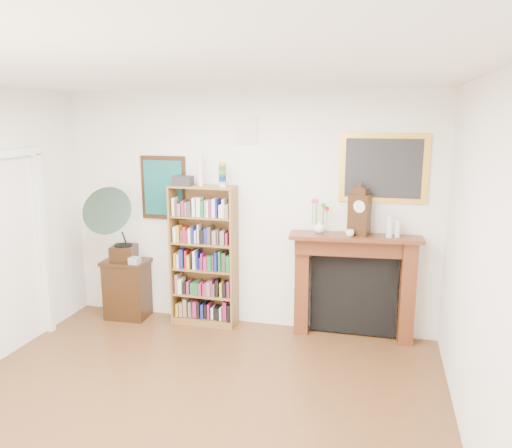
{
  "coord_description": "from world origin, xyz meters",
  "views": [
    {
      "loc": [
        1.53,
        -3.13,
        2.48
      ],
      "look_at": [
        0.34,
        1.6,
        1.45
      ],
      "focal_mm": 35.0,
      "sensor_mm": 36.0,
      "label": 1
    }
  ],
  "objects": [
    {
      "name": "bottle_right",
      "position": [
        1.73,
        2.34,
        1.32
      ],
      "size": [
        0.06,
        0.06,
        0.2
      ],
      "primitive_type": "cylinder",
      "color": "silver",
      "rests_on": "fireplace"
    },
    {
      "name": "bottle_left",
      "position": [
        1.65,
        2.32,
        1.34
      ],
      "size": [
        0.07,
        0.07,
        0.24
      ],
      "primitive_type": "cylinder",
      "color": "silver",
      "rests_on": "fireplace"
    },
    {
      "name": "fireplace",
      "position": [
        1.29,
        2.39,
        0.72
      ],
      "size": [
        1.47,
        0.46,
        1.22
      ],
      "rotation": [
        0.0,
        0.0,
        0.08
      ],
      "color": "#502512",
      "rests_on": "floor"
    },
    {
      "name": "mantel_clock",
      "position": [
        1.32,
        2.34,
        1.48
      ],
      "size": [
        0.26,
        0.2,
        0.53
      ],
      "rotation": [
        0.0,
        0.0,
        -0.4
      ],
      "color": "black",
      "rests_on": "fireplace"
    },
    {
      "name": "teacup",
      "position": [
        1.23,
        2.26,
        1.26
      ],
      "size": [
        0.09,
        0.09,
        0.07
      ],
      "primitive_type": "imported",
      "rotation": [
        0.0,
        0.0,
        -0.0
      ],
      "color": "white",
      "rests_on": "fireplace"
    },
    {
      "name": "gilt_painting",
      "position": [
        1.55,
        2.48,
        1.95
      ],
      "size": [
        0.95,
        0.04,
        0.75
      ],
      "color": "gold",
      "rests_on": "back_wall"
    },
    {
      "name": "small_picture",
      "position": [
        0.0,
        2.48,
        2.35
      ],
      "size": [
        0.26,
        0.04,
        0.3
      ],
      "color": "white",
      "rests_on": "back_wall"
    },
    {
      "name": "bookshelf",
      "position": [
        -0.49,
        2.34,
        0.95
      ],
      "size": [
        0.79,
        0.29,
        1.97
      ],
      "rotation": [
        0.0,
        0.0,
        -0.02
      ],
      "color": "brown",
      "rests_on": "floor"
    },
    {
      "name": "flower_vase",
      "position": [
        0.89,
        2.35,
        1.29
      ],
      "size": [
        0.17,
        0.17,
        0.14
      ],
      "primitive_type": "imported",
      "rotation": [
        0.0,
        0.0,
        -0.36
      ],
      "color": "white",
      "rests_on": "fireplace"
    },
    {
      "name": "teal_poster",
      "position": [
        -1.05,
        2.48,
        1.65
      ],
      "size": [
        0.58,
        0.04,
        0.78
      ],
      "color": "black",
      "rests_on": "back_wall"
    },
    {
      "name": "side_cabinet",
      "position": [
        -1.51,
        2.28,
        0.37
      ],
      "size": [
        0.56,
        0.42,
        0.75
      ],
      "primitive_type": "cube",
      "rotation": [
        0.0,
        0.0,
        0.03
      ],
      "color": "black",
      "rests_on": "floor"
    },
    {
      "name": "door_casing",
      "position": [
        -2.21,
        1.2,
        1.26
      ],
      "size": [
        0.08,
        1.02,
        2.17
      ],
      "color": "white",
      "rests_on": "left_wall"
    },
    {
      "name": "gramophone",
      "position": [
        -1.55,
        2.16,
        1.29
      ],
      "size": [
        0.69,
        0.81,
        0.95
      ],
      "rotation": [
        0.0,
        0.0,
        0.18
      ],
      "color": "black",
      "rests_on": "side_cabinet"
    },
    {
      "name": "room",
      "position": [
        0.0,
        0.0,
        1.4
      ],
      "size": [
        4.51,
        5.01,
        2.81
      ],
      "color": "brown",
      "rests_on": "ground"
    },
    {
      "name": "cd_stack",
      "position": [
        -1.33,
        2.17,
        0.79
      ],
      "size": [
        0.12,
        0.12,
        0.08
      ],
      "primitive_type": "cube",
      "rotation": [
        0.0,
        0.0,
        -0.01
      ],
      "color": "#B7B8C4",
      "rests_on": "side_cabinet"
    }
  ]
}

